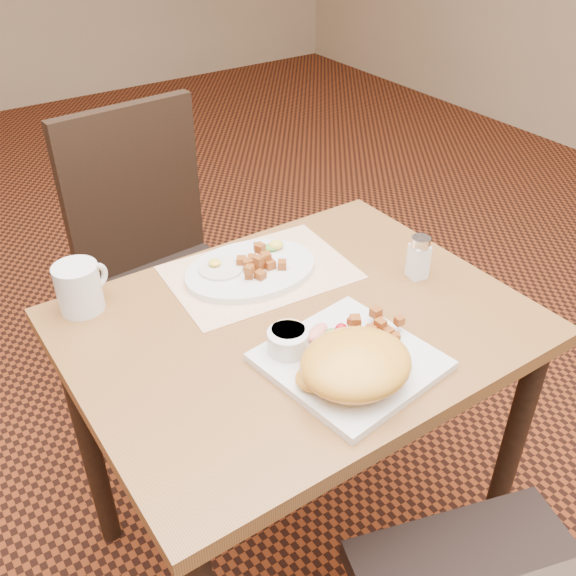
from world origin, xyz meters
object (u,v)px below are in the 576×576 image
Objects in this scene: coffee_mug at (80,287)px; table at (297,360)px; chair_far at (159,259)px; plate_oval at (251,270)px; plate_square at (350,361)px; salt_shaker at (419,257)px.

table is at bearing -39.49° from coffee_mug.
plate_oval is (0.02, -0.50, 0.22)m from chair_far.
coffee_mug is (-0.35, 0.45, 0.04)m from plate_square.
salt_shaker reaches higher than plate_oval.
plate_oval is 2.56× the size of coffee_mug.
table is at bearing 90.24° from plate_square.
plate_oval is at bearing 87.98° from chair_far.
table is at bearing 86.52° from chair_far.
plate_oval is (0.01, 0.20, 0.12)m from table.
salt_shaker is at bearing 25.54° from plate_square.
salt_shaker is (0.31, 0.15, 0.04)m from plate_square.
chair_far reaches higher than coffee_mug.
plate_oval is (0.01, 0.36, 0.00)m from plate_square.
coffee_mug is at bearing 46.71° from chair_far.
coffee_mug is (-0.35, 0.28, 0.16)m from table.
plate_square reaches higher than table.
coffee_mug reaches higher than plate_square.
plate_square is 0.57m from coffee_mug.
table is 0.20m from plate_square.
plate_square is (0.01, -0.87, 0.22)m from chair_far.
table is 0.48m from coffee_mug.
plate_square is (0.00, -0.17, 0.12)m from table.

